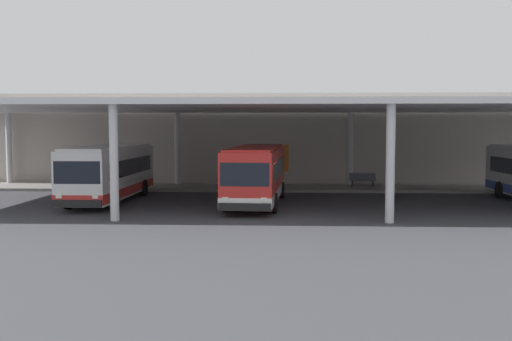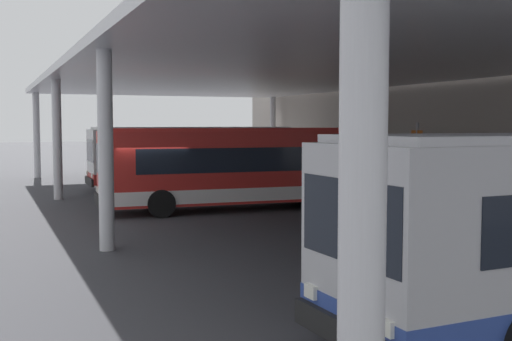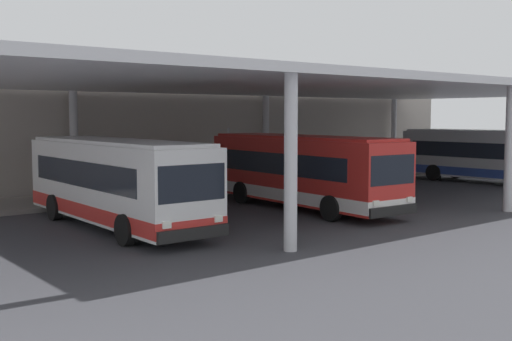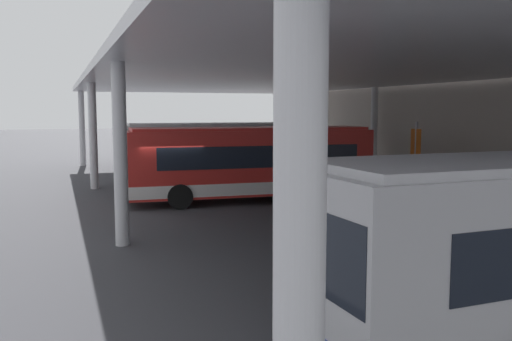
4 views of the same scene
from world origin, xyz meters
The scene contains 7 objects.
ground_plane centered at (0.00, 0.00, 0.00)m, with size 200.00×200.00×0.00m, color #3D3D42.
platform_kerb centered at (0.00, 11.75, 0.09)m, with size 42.00×4.50×0.18m, color gray.
station_building_facade centered at (0.00, 15.00, 3.34)m, with size 48.00×1.60×6.68m, color #ADA399.
canopy_shelter centered at (0.00, 5.50, 5.31)m, with size 40.00×17.00×5.55m.
bus_nearest_bay centered at (-8.42, 4.43, 1.66)m, with size 2.84×10.57×3.17m.
bus_second_bay centered at (-0.03, 3.58, 1.66)m, with size 3.13×10.65×3.17m.
banner_sign centered at (1.44, 10.94, 1.98)m, with size 0.70×0.12×3.20m.
Camera 2 is at (22.98, -5.35, 3.32)m, focal length 44.75 mm.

